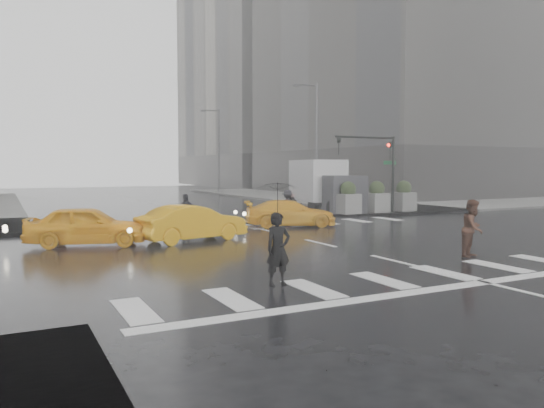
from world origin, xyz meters
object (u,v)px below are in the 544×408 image
traffic_signal_pole (379,159)px  box_truck (324,184)px  taxi_mid (192,223)px  taxi_front (87,226)px  pedestrian_brown (473,228)px

traffic_signal_pole → box_truck: 4.04m
taxi_mid → taxi_front: bearing=68.4°
pedestrian_brown → taxi_front: (-10.13, 7.87, -0.18)m
taxi_front → taxi_mid: taxi_front is taller
taxi_mid → traffic_signal_pole: bearing=-80.2°
pedestrian_brown → taxi_front: 12.83m
pedestrian_brown → taxi_mid: 9.77m
taxi_mid → box_truck: size_ratio=0.68×
traffic_signal_pole → taxi_front: bearing=-164.0°
taxi_front → pedestrian_brown: bearing=-110.5°
taxi_front → taxi_mid: (3.64, -0.58, -0.03)m
pedestrian_brown → taxi_mid: bearing=109.1°
pedestrian_brown → traffic_signal_pole: bearing=40.4°
traffic_signal_pole → pedestrian_brown: traffic_signal_pole is taller
box_truck → taxi_mid: bearing=-133.0°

